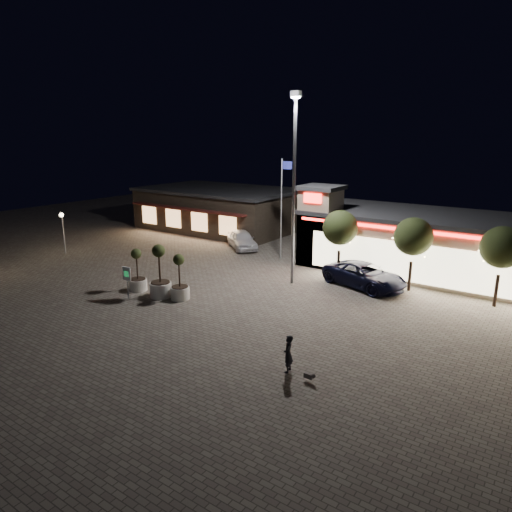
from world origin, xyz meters
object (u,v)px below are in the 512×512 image
Objects in this scene: planter_mid at (160,281)px; valet_sign at (127,277)px; pickup_truck at (364,275)px; white_sedan at (242,239)px; pedestrian at (288,354)px; planter_left at (138,278)px.

valet_sign is at bearing -135.19° from planter_mid.
planter_mid is at bearing 44.81° from valet_sign.
white_sedan is at bearing 89.74° from pickup_truck.
planter_left is at bearing -119.00° from pedestrian.
valet_sign is (-12.71, 2.13, 0.58)m from pedestrian.
pickup_truck is at bearing 42.91° from planter_mid.
pedestrian is (14.62, -16.50, 0.02)m from white_sedan.
white_sedan is (-12.99, 3.98, 0.01)m from pickup_truck.
valet_sign reaches higher than pickup_truck.
pedestrian is at bearing -155.81° from pickup_truck.
planter_mid is at bearing 149.68° from pickup_truck.
valet_sign is at bearing -134.00° from white_sedan.
valet_sign reaches higher than white_sedan.
planter_left is 0.84× the size of planter_mid.
pedestrian is 0.49× the size of planter_mid.
pedestrian is at bearing -100.01° from white_sedan.
pickup_truck is 1.21× the size of white_sedan.
planter_mid is 1.66× the size of valet_sign.
valet_sign is (0.65, -1.37, 0.55)m from planter_left.
pedestrian is at bearing -17.27° from planter_mid.
valet_sign is (-1.40, -1.39, 0.38)m from planter_mid.
planter_mid is (-9.68, -9.00, 0.24)m from pickup_truck.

